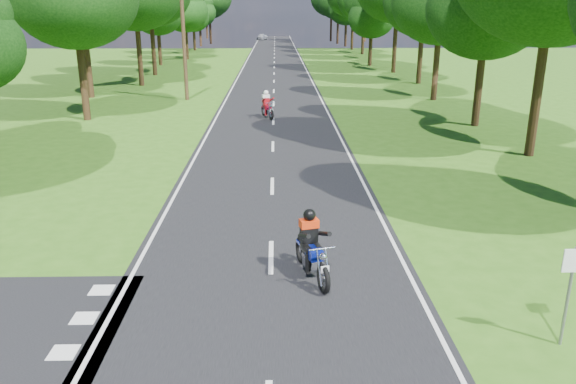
{
  "coord_description": "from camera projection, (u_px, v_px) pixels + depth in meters",
  "views": [
    {
      "loc": [
        0.15,
        -11.08,
        6.06
      ],
      "look_at": [
        0.48,
        4.0,
        1.1
      ],
      "focal_mm": 35.0,
      "sensor_mm": 36.0,
      "label": 1
    }
  ],
  "objects": [
    {
      "name": "distant_car",
      "position": [
        262.0,
        37.0,
        110.53
      ],
      "size": [
        2.46,
        3.88,
        1.23
      ],
      "primitive_type": "imported",
      "rotation": [
        0.0,
        0.0,
        -0.3
      ],
      "color": "silver",
      "rests_on": "main_road"
    },
    {
      "name": "road_sign",
      "position": [
        571.0,
        281.0,
        10.19
      ],
      "size": [
        0.45,
        0.07,
        2.0
      ],
      "color": "slate",
      "rests_on": "ground"
    },
    {
      "name": "rider_near_blue",
      "position": [
        312.0,
        245.0,
        13.01
      ],
      "size": [
        1.14,
        2.05,
        1.62
      ],
      "primitive_type": null,
      "rotation": [
        0.0,
        0.0,
        0.27
      ],
      "color": "navy",
      "rests_on": "main_road"
    },
    {
      "name": "road_markings",
      "position": [
        273.0,
        69.0,
        58.11
      ],
      "size": [
        7.4,
        140.0,
        0.01
      ],
      "color": "silver",
      "rests_on": "main_road"
    },
    {
      "name": "rider_far_red",
      "position": [
        267.0,
        104.0,
        32.14
      ],
      "size": [
        1.15,
        1.98,
        1.56
      ],
      "primitive_type": null,
      "rotation": [
        0.0,
        0.0,
        0.3
      ],
      "color": "#A50C27",
      "rests_on": "main_road"
    },
    {
      "name": "telegraph_pole",
      "position": [
        184.0,
        39.0,
        37.6
      ],
      "size": [
        1.2,
        0.26,
        8.0
      ],
      "color": "#382616",
      "rests_on": "ground"
    },
    {
      "name": "ground",
      "position": [
        270.0,
        296.0,
        12.41
      ],
      "size": [
        160.0,
        160.0,
        0.0
      ],
      "primitive_type": "plane",
      "color": "#305F15",
      "rests_on": "ground"
    },
    {
      "name": "main_road",
      "position": [
        274.0,
        67.0,
        59.89
      ],
      "size": [
        7.0,
        140.0,
        0.02
      ],
      "primitive_type": "cube",
      "color": "black",
      "rests_on": "ground"
    }
  ]
}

